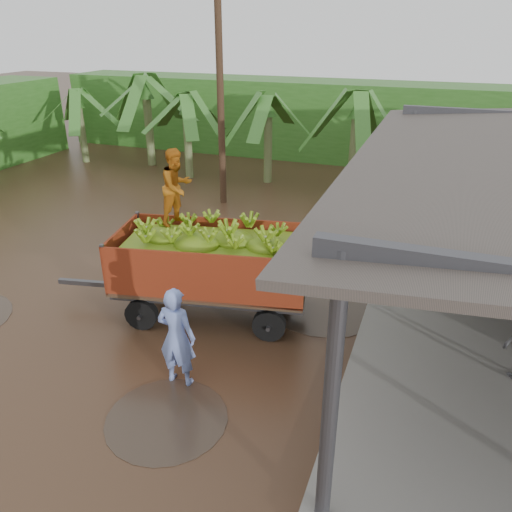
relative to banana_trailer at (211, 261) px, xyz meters
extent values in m
plane|color=black|center=(-1.69, -0.63, -1.30)|extent=(100.00, 100.00, 0.00)
cube|color=#2D661E|center=(-3.69, 15.37, 0.50)|extent=(22.00, 3.00, 3.60)
cube|color=#47474C|center=(-2.83, -0.59, -0.79)|extent=(1.66, 0.44, 0.11)
imported|color=#C26A16|center=(-0.91, 0.33, 1.50)|extent=(0.87, 0.99, 1.71)
imported|color=#7A91DE|center=(0.47, -2.46, -0.32)|extent=(0.73, 0.49, 1.97)
cylinder|color=#47301E|center=(-2.92, 7.22, 2.79)|extent=(0.24, 0.24, 8.19)
camera|label=1|loc=(4.39, -8.94, 4.76)|focal=35.00mm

